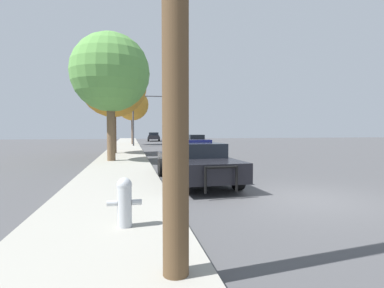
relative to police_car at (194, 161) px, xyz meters
The scene contains 10 objects.
ground_plane 4.05m from the police_car, 53.33° to the right, with size 110.00×110.00×0.00m, color #474749.
sidewalk_left 4.25m from the police_car, 130.44° to the right, with size 3.00×110.00×0.13m.
police_car is the anchor object (origin of this frame).
fire_hydrant 5.49m from the police_car, 115.28° to the right, with size 0.61×0.27×0.88m.
traffic_light 22.72m from the police_car, 91.07° to the left, with size 3.89×0.35×5.51m.
car_background_oncoming 20.50m from the police_car, 77.70° to the left, with size 2.26×4.37×1.34m.
car_background_distant 38.55m from the police_car, 87.74° to the left, with size 2.21×4.78×1.42m.
tree_sidewalk_mid 13.60m from the police_car, 105.36° to the left, with size 4.88×4.88×7.52m.
tree_sidewalk_near 8.72m from the police_car, 115.48° to the left, with size 4.33×4.33×7.06m.
tree_sidewalk_far 27.16m from the police_car, 94.13° to the left, with size 3.89×3.89×6.74m.
Camera 1 is at (-4.61, -7.17, 1.86)m, focal length 28.00 mm.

